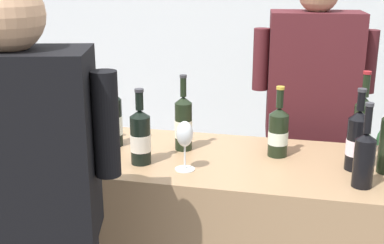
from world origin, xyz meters
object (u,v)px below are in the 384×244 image
wine_bottle_5 (364,157)px  ice_bucket (18,122)px  wine_bottle_8 (362,125)px  wine_bottle_9 (86,116)px  wine_bottle_2 (357,140)px  wine_bottle_4 (183,123)px  wine_bottle_3 (41,106)px  person_server (308,149)px  wine_bottle_1 (114,119)px  wine_bottle_6 (140,137)px  wine_glass (185,136)px  wine_bottle_0 (278,131)px

wine_bottle_5 → ice_bucket: wine_bottle_5 is taller
wine_bottle_8 → wine_bottle_9: (-1.19, -0.16, 0.00)m
wine_bottle_2 → wine_bottle_4: (-0.72, 0.07, -0.00)m
wine_bottle_3 → person_server: bearing=18.7°
wine_bottle_1 → wine_bottle_6: 0.26m
wine_bottle_5 → wine_glass: bearing=179.2°
wine_bottle_2 → wine_bottle_6: (-0.85, -0.13, -0.01)m
wine_bottle_2 → wine_bottle_1: bearing=177.1°
ice_bucket → person_server: size_ratio=0.14×
wine_bottle_2 → ice_bucket: size_ratio=1.31×
wine_bottle_0 → wine_bottle_2: wine_bottle_2 is taller
wine_bottle_0 → wine_bottle_5: size_ratio=0.95×
wine_bottle_0 → wine_bottle_6: (-0.54, -0.21, 0.01)m
wine_bottle_4 → wine_glass: size_ratio=1.66×
wine_glass → wine_bottle_9: bearing=159.4°
wine_bottle_4 → wine_bottle_5: (0.73, -0.24, -0.01)m
wine_bottle_5 → wine_glass: wine_bottle_5 is taller
ice_bucket → person_server: (1.24, 0.71, -0.27)m
wine_bottle_8 → wine_glass: wine_bottle_8 is taller
wine_bottle_9 → wine_bottle_5: bearing=-9.6°
wine_bottle_3 → wine_bottle_5: size_ratio=1.07×
wine_bottle_3 → wine_bottle_9: (0.30, -0.15, 0.01)m
wine_bottle_0 → wine_bottle_8: (0.34, 0.10, 0.02)m
wine_bottle_0 → wine_bottle_6: wine_bottle_6 is taller
wine_bottle_3 → ice_bucket: 0.28m
ice_bucket → wine_bottle_0: bearing=9.3°
wine_bottle_1 → wine_bottle_6: wine_bottle_1 is taller
wine_bottle_9 → ice_bucket: wine_bottle_9 is taller
wine_bottle_2 → wine_bottle_6: 0.86m
wine_bottle_1 → wine_glass: size_ratio=1.71×
wine_bottle_8 → ice_bucket: wine_bottle_8 is taller
wine_bottle_5 → wine_bottle_9: bearing=170.4°
wine_bottle_8 → wine_glass: 0.77m
wine_glass → wine_bottle_3: bearing=157.3°
wine_bottle_1 → wine_glass: wine_bottle_1 is taller
wine_bottle_6 → wine_glass: 0.19m
wine_bottle_9 → wine_bottle_1: bearing=8.7°
wine_bottle_0 → wine_bottle_6: bearing=-158.3°
wine_bottle_4 → ice_bucket: size_ratio=1.33×
wine_bottle_0 → wine_bottle_9: size_ratio=0.89×
wine_bottle_2 → wine_glass: (-0.66, -0.15, 0.02)m
wine_bottle_3 → person_server: 1.37m
wine_bottle_1 → wine_bottle_2: bearing=-2.9°
wine_bottle_1 → wine_bottle_3: wine_bottle_1 is taller
wine_bottle_3 → person_server: (1.27, 0.43, -0.27)m
wine_bottle_1 → wine_bottle_4: wine_bottle_1 is taller
wine_bottle_3 → wine_bottle_8: (1.49, 0.01, 0.01)m
wine_bottle_2 → wine_bottle_8: bearing=80.4°
person_server → wine_bottle_2: bearing=-73.5°
wine_bottle_9 → wine_bottle_3: bearing=153.9°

